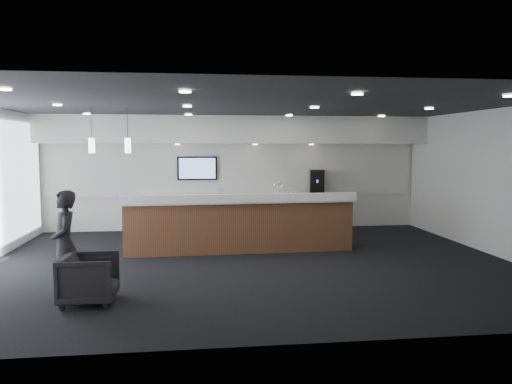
{
  "coord_description": "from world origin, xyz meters",
  "views": [
    {
      "loc": [
        -1.1,
        -9.37,
        2.25
      ],
      "look_at": [
        0.24,
        1.3,
        1.25
      ],
      "focal_mm": 35.0,
      "sensor_mm": 36.0,
      "label": 1
    }
  ],
  "objects": [
    {
      "name": "back_credenza",
      "position": [
        -0.0,
        3.64,
        0.48
      ],
      "size": [
        5.06,
        0.66,
        0.95
      ],
      "color": "gray",
      "rests_on": "ground"
    },
    {
      "name": "soffit_bulkhead",
      "position": [
        0.0,
        3.55,
        2.65
      ],
      "size": [
        10.0,
        0.9,
        0.7
      ],
      "primitive_type": "cube",
      "color": "silver",
      "rests_on": "back_wall"
    },
    {
      "name": "cup_3",
      "position": [
        1.13,
        3.56,
        1.0
      ],
      "size": [
        0.13,
        0.13,
        0.09
      ],
      "primitive_type": "imported",
      "rotation": [
        0.0,
        0.0,
        1.94
      ],
      "color": "white",
      "rests_on": "back_credenza"
    },
    {
      "name": "alcove_panel",
      "position": [
        0.0,
        3.97,
        1.6
      ],
      "size": [
        9.8,
        0.06,
        1.4
      ],
      "primitive_type": "cube",
      "color": "silver",
      "rests_on": "back_wall"
    },
    {
      "name": "ceiling_can_lights",
      "position": [
        0.0,
        0.0,
        2.97
      ],
      "size": [
        7.0,
        5.0,
        0.02
      ],
      "primitive_type": null,
      "color": "silver",
      "rests_on": "ceiling"
    },
    {
      "name": "pendant_right",
      "position": [
        -3.1,
        0.8,
        2.25
      ],
      "size": [
        0.12,
        0.12,
        0.3
      ],
      "primitive_type": "cylinder",
      "color": "#FFE6C6",
      "rests_on": "ceiling"
    },
    {
      "name": "ceiling",
      "position": [
        0.0,
        0.0,
        3.0
      ],
      "size": [
        10.0,
        8.0,
        0.02
      ],
      "primitive_type": "cube",
      "color": "black",
      "rests_on": "back_wall"
    },
    {
      "name": "back_wall",
      "position": [
        0.0,
        4.0,
        1.5
      ],
      "size": [
        10.0,
        0.02,
        3.0
      ],
      "primitive_type": "cube",
      "color": "silver",
      "rests_on": "ground"
    },
    {
      "name": "cup_1",
      "position": [
        1.41,
        3.56,
        1.0
      ],
      "size": [
        0.14,
        0.14,
        0.09
      ],
      "primitive_type": "imported",
      "rotation": [
        0.0,
        0.0,
        0.65
      ],
      "color": "white",
      "rests_on": "back_credenza"
    },
    {
      "name": "info_sign_left",
      "position": [
        -0.41,
        3.53,
        1.05
      ],
      "size": [
        0.15,
        0.05,
        0.2
      ],
      "primitive_type": "cube",
      "rotation": [
        0.0,
        0.0,
        0.23
      ],
      "color": "silver",
      "rests_on": "back_credenza"
    },
    {
      "name": "ground",
      "position": [
        0.0,
        0.0,
        0.0
      ],
      "size": [
        10.0,
        10.0,
        0.0
      ],
      "primitive_type": "plane",
      "color": "black",
      "rests_on": "ground"
    },
    {
      "name": "cup_0",
      "position": [
        1.55,
        3.56,
        1.0
      ],
      "size": [
        0.1,
        0.1,
        0.09
      ],
      "primitive_type": "imported",
      "color": "white",
      "rests_on": "back_credenza"
    },
    {
      "name": "service_counter",
      "position": [
        -0.14,
        1.08,
        0.58
      ],
      "size": [
        4.89,
        0.95,
        1.49
      ],
      "rotation": [
        0.0,
        0.0,
        0.03
      ],
      "color": "brown",
      "rests_on": "ground"
    },
    {
      "name": "lounge_guest",
      "position": [
        -3.03,
        -1.7,
        0.79
      ],
      "size": [
        0.53,
        0.66,
        1.58
      ],
      "primitive_type": "imported",
      "rotation": [
        0.0,
        0.0,
        -1.28
      ],
      "color": "black",
      "rests_on": "ground"
    },
    {
      "name": "wall_tv",
      "position": [
        -1.0,
        3.91,
        1.65
      ],
      "size": [
        1.05,
        0.08,
        0.62
      ],
      "color": "black",
      "rests_on": "back_wall"
    },
    {
      "name": "info_sign_right",
      "position": [
        1.14,
        3.55,
        1.08
      ],
      "size": [
        0.2,
        0.04,
        0.27
      ],
      "primitive_type": "cube",
      "rotation": [
        0.0,
        0.0,
        0.08
      ],
      "color": "silver",
      "rests_on": "back_credenza"
    },
    {
      "name": "pendant_left",
      "position": [
        -2.4,
        0.8,
        2.25
      ],
      "size": [
        0.12,
        0.12,
        0.3
      ],
      "primitive_type": "cylinder",
      "color": "#FFE6C6",
      "rests_on": "ceiling"
    },
    {
      "name": "armchair",
      "position": [
        -2.6,
        -2.15,
        0.35
      ],
      "size": [
        0.78,
        0.76,
        0.71
      ],
      "primitive_type": "imported",
      "rotation": [
        0.0,
        0.0,
        1.56
      ],
      "color": "black",
      "rests_on": "ground"
    },
    {
      "name": "coffee_machine",
      "position": [
        2.2,
        3.71,
        1.27
      ],
      "size": [
        0.44,
        0.53,
        0.65
      ],
      "rotation": [
        0.0,
        0.0,
        -0.17
      ],
      "color": "black",
      "rests_on": "back_credenza"
    },
    {
      "name": "cup_4",
      "position": [
        0.99,
        3.56,
        1.0
      ],
      "size": [
        0.14,
        0.14,
        0.09
      ],
      "primitive_type": "imported",
      "rotation": [
        0.0,
        0.0,
        2.58
      ],
      "color": "white",
      "rests_on": "back_credenza"
    },
    {
      "name": "cup_2",
      "position": [
        1.27,
        3.56,
        1.0
      ],
      "size": [
        0.12,
        0.12,
        0.09
      ],
      "primitive_type": "imported",
      "rotation": [
        0.0,
        0.0,
        1.29
      ],
      "color": "white",
      "rests_on": "back_credenza"
    },
    {
      "name": "right_wall",
      "position": [
        5.0,
        0.0,
        1.5
      ],
      "size": [
        0.02,
        8.0,
        3.0
      ],
      "primitive_type": "cube",
      "color": "silver",
      "rests_on": "ground"
    }
  ]
}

